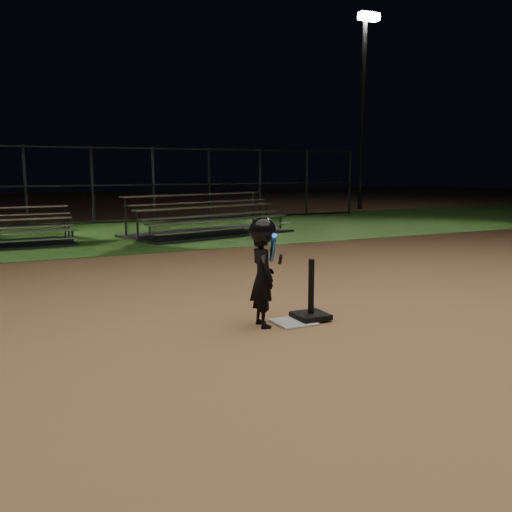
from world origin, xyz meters
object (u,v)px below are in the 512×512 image
at_px(child_batter, 263,269).
at_px(bleacher_right, 209,226).
at_px(batting_tee, 311,308).
at_px(light_pole_right, 364,95).
at_px(home_plate, 294,322).

xyz_separation_m(child_batter, bleacher_right, (2.68, 8.64, -0.43)).
distance_m(batting_tee, light_pole_right, 19.58).
height_order(batting_tee, child_batter, child_batter).
bearing_deg(light_pole_right, batting_tee, -128.24).
xyz_separation_m(home_plate, light_pole_right, (12.00, 14.94, 4.93)).
xyz_separation_m(batting_tee, light_pole_right, (11.75, 14.91, 4.80)).
relative_size(child_batter, bleacher_right, 0.26).
bearing_deg(child_batter, bleacher_right, -12.55).
distance_m(batting_tee, child_batter, 0.81).
relative_size(home_plate, batting_tee, 0.64).
distance_m(child_batter, bleacher_right, 9.06).
bearing_deg(light_pole_right, bleacher_right, -147.18).
xyz_separation_m(batting_tee, bleacher_right, (2.06, 8.66, 0.08)).
height_order(home_plate, child_batter, child_batter).
bearing_deg(bleacher_right, home_plate, -119.42).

